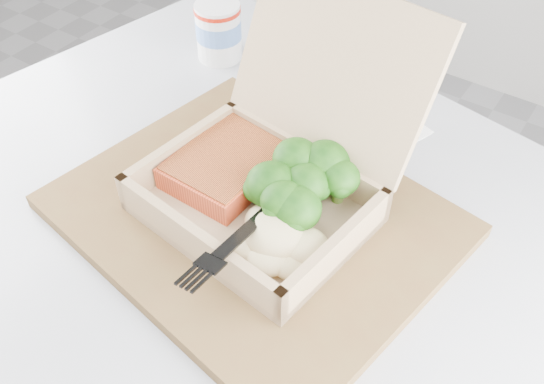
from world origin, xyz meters
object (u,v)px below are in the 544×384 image
Objects in this scene: cafe_table at (200,326)px; paper_cup at (219,30)px; takeout_container at (280,159)px; serving_tray at (254,216)px.

paper_cup is (-0.17, 0.28, 0.23)m from cafe_table.
paper_cup is at bearing 146.89° from takeout_container.
takeout_container is (0.01, 0.04, 0.06)m from serving_tray.
cafe_table is 0.27m from takeout_container.
cafe_table is 11.43× the size of paper_cup.
paper_cup reaches higher than cafe_table.
takeout_container is at bearing 77.88° from serving_tray.
paper_cup is at bearing 120.94° from cafe_table.
paper_cup is at bearing 133.81° from serving_tray.
serving_tray is 1.42× the size of takeout_container.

